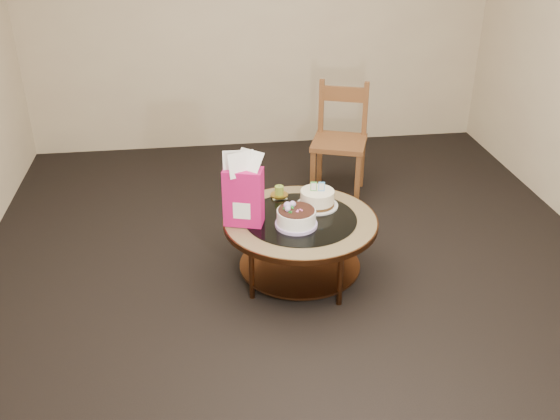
{
  "coord_description": "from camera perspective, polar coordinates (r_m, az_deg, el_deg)",
  "views": [
    {
      "loc": [
        -0.62,
        -3.53,
        2.42
      ],
      "look_at": [
        -0.13,
        0.02,
        0.52
      ],
      "focal_mm": 40.0,
      "sensor_mm": 36.0,
      "label": 1
    }
  ],
  "objects": [
    {
      "name": "ground",
      "position": [
        4.33,
        1.79,
        -6.08
      ],
      "size": [
        5.0,
        5.0,
        0.0
      ],
      "primitive_type": "plane",
      "color": "black",
      "rests_on": "ground"
    },
    {
      "name": "room_walls",
      "position": [
        3.69,
        2.16,
        14.18
      ],
      "size": [
        4.52,
        5.02,
        2.61
      ],
      "color": "beige",
      "rests_on": "ground"
    },
    {
      "name": "coffee_table",
      "position": [
        4.13,
        1.87,
        -1.72
      ],
      "size": [
        1.02,
        1.02,
        0.46
      ],
      "color": "#522D17",
      "rests_on": "ground"
    },
    {
      "name": "decorated_cake",
      "position": [
        3.98,
        1.47,
        -0.78
      ],
      "size": [
        0.27,
        0.27,
        0.16
      ],
      "rotation": [
        0.0,
        0.0,
        0.03
      ],
      "color": "#B89DDE",
      "rests_on": "coffee_table"
    },
    {
      "name": "cream_cake",
      "position": [
        4.22,
        3.42,
        1.04
      ],
      "size": [
        0.29,
        0.29,
        0.18
      ],
      "rotation": [
        0.0,
        0.0,
        -0.19
      ],
      "color": "silver",
      "rests_on": "coffee_table"
    },
    {
      "name": "gift_bag",
      "position": [
        3.93,
        -3.37,
        1.91
      ],
      "size": [
        0.27,
        0.23,
        0.49
      ],
      "rotation": [
        0.0,
        0.0,
        -0.29
      ],
      "color": "#C21253",
      "rests_on": "coffee_table"
    },
    {
      "name": "pillar_candle",
      "position": [
        4.35,
        -0.07,
        1.56
      ],
      "size": [
        0.12,
        0.12,
        0.09
      ],
      "rotation": [
        0.0,
        0.0,
        -0.0
      ],
      "color": "#E6D35E",
      "rests_on": "coffee_table"
    },
    {
      "name": "dining_chair",
      "position": [
        5.32,
        5.49,
        6.41
      ],
      "size": [
        0.56,
        0.56,
        0.95
      ],
      "rotation": [
        0.0,
        0.0,
        -0.34
      ],
      "color": "brown",
      "rests_on": "ground"
    }
  ]
}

